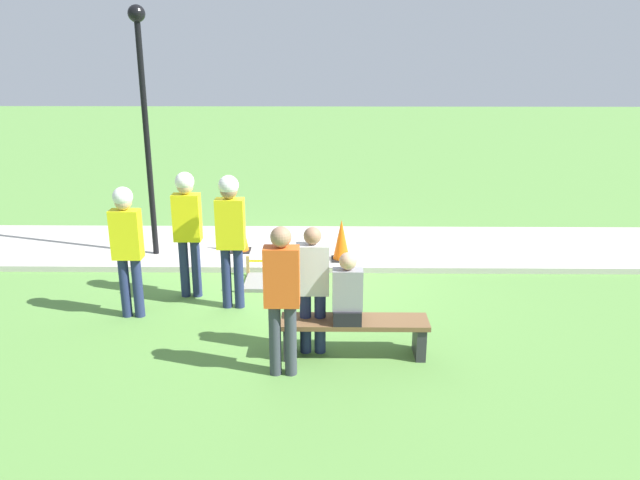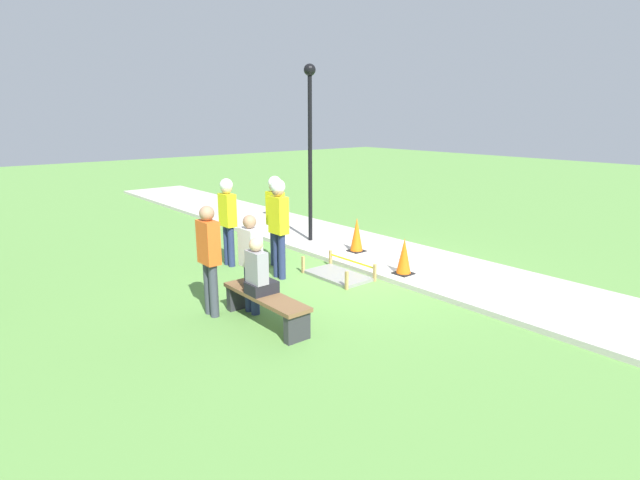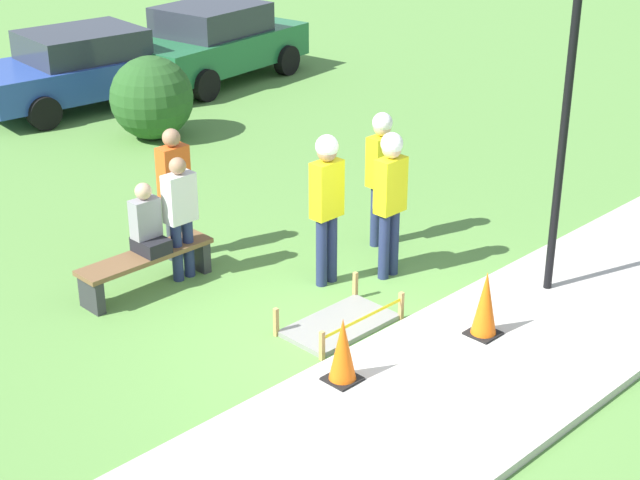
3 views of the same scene
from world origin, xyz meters
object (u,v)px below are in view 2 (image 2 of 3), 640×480
object	(u,v)px
traffic_cone_far_patch	(357,235)
worker_supervisor	(278,218)
worker_trainee	(275,212)
bystander_in_gray_shirt	(251,259)
worker_assistant	(228,214)
traffic_cone_near_patch	(404,256)
lamppost_near	(310,129)
person_seated_on_bench	(258,272)
park_bench	(266,303)
bystander_in_orange_shirt	(209,254)

from	to	relation	value
traffic_cone_far_patch	worker_supervisor	size ratio (longest dim) A/B	0.40
worker_trainee	bystander_in_gray_shirt	distance (m)	2.63
worker_assistant	bystander_in_gray_shirt	size ratio (longest dim) A/B	1.15
traffic_cone_near_patch	traffic_cone_far_patch	xyz separation A→B (m)	(1.81, -0.45, 0.03)
traffic_cone_near_patch	worker_assistant	xyz separation A→B (m)	(2.99, 2.19, 0.68)
lamppost_near	traffic_cone_near_patch	bearing A→B (deg)	174.70
worker_trainee	worker_assistant	bearing A→B (deg)	48.40
person_seated_on_bench	lamppost_near	size ratio (longest dim) A/B	0.21
park_bench	traffic_cone_near_patch	bearing A→B (deg)	-88.39
traffic_cone_near_patch	worker_trainee	world-z (taller)	worker_trainee
person_seated_on_bench	worker_supervisor	distance (m)	2.25
person_seated_on_bench	worker_trainee	xyz separation A→B (m)	(2.32, -1.93, 0.35)
bystander_in_orange_shirt	park_bench	bearing A→B (deg)	-150.56
traffic_cone_near_patch	worker_assistant	size ratio (longest dim) A/B	0.38
traffic_cone_far_patch	worker_supervisor	world-z (taller)	worker_supervisor
bystander_in_orange_shirt	lamppost_near	world-z (taller)	lamppost_near
person_seated_on_bench	worker_assistant	distance (m)	3.23
bystander_in_gray_shirt	worker_assistant	bearing A→B (deg)	-22.14
person_seated_on_bench	bystander_in_gray_shirt	world-z (taller)	bystander_in_gray_shirt
traffic_cone_near_patch	worker_assistant	bearing A→B (deg)	36.18
worker_assistant	lamppost_near	xyz separation A→B (m)	(0.33, -2.50, 1.69)
traffic_cone_near_patch	bystander_in_orange_shirt	distance (m)	3.91
worker_supervisor	worker_assistant	world-z (taller)	worker_supervisor
worker_assistant	bystander_in_gray_shirt	world-z (taller)	worker_assistant
traffic_cone_near_patch	bystander_in_gray_shirt	size ratio (longest dim) A/B	0.44
worker_assistant	bystander_in_orange_shirt	xyz separation A→B (m)	(-2.24, 1.60, -0.11)
bystander_in_orange_shirt	bystander_in_gray_shirt	distance (m)	0.66
traffic_cone_far_patch	park_bench	world-z (taller)	traffic_cone_far_patch
traffic_cone_far_patch	lamppost_near	bearing A→B (deg)	5.49
park_bench	bystander_in_orange_shirt	size ratio (longest dim) A/B	1.01
person_seated_on_bench	worker_trainee	world-z (taller)	worker_trainee
traffic_cone_far_patch	bystander_in_orange_shirt	size ratio (longest dim) A/B	0.43
bystander_in_orange_shirt	worker_assistant	bearing A→B (deg)	-35.59
park_bench	worker_supervisor	size ratio (longest dim) A/B	0.92
traffic_cone_far_patch	person_seated_on_bench	xyz separation A→B (m)	(-1.81, 3.82, 0.34)
traffic_cone_far_patch	worker_assistant	size ratio (longest dim) A/B	0.42
worker_assistant	lamppost_near	size ratio (longest dim) A/B	0.45
traffic_cone_far_patch	lamppost_near	distance (m)	2.79
worker_assistant	bystander_in_orange_shirt	distance (m)	2.76
park_bench	person_seated_on_bench	distance (m)	0.50
park_bench	bystander_in_orange_shirt	xyz separation A→B (m)	(0.85, 0.48, 0.69)
person_seated_on_bench	lamppost_near	xyz separation A→B (m)	(3.32, -3.67, 2.00)
bystander_in_orange_shirt	lamppost_near	xyz separation A→B (m)	(2.57, -4.10, 1.80)
lamppost_near	bystander_in_orange_shirt	bearing A→B (deg)	122.12
bystander_in_orange_shirt	lamppost_near	bearing A→B (deg)	-57.88
traffic_cone_near_patch	lamppost_near	world-z (taller)	lamppost_near
worker_supervisor	worker_trainee	xyz separation A→B (m)	(0.70, -0.41, -0.03)
park_bench	bystander_in_gray_shirt	xyz separation A→B (m)	(0.51, -0.08, 0.58)
traffic_cone_near_patch	park_bench	bearing A→B (deg)	91.61
worker_supervisor	worker_trainee	size ratio (longest dim) A/B	1.02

